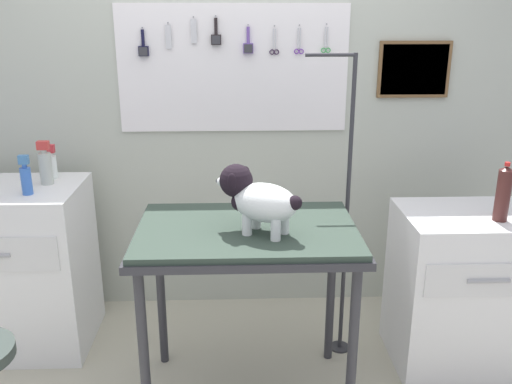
# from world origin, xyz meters

# --- Properties ---
(rear_wall_panel) EXTENTS (4.00, 0.11, 2.30)m
(rear_wall_panel) POSITION_xyz_m (0.01, 1.28, 1.16)
(rear_wall_panel) COLOR #B1B7A9
(rear_wall_panel) RESTS_ON ground
(grooming_table) EXTENTS (1.01, 0.68, 0.89)m
(grooming_table) POSITION_xyz_m (0.09, 0.31, 0.80)
(grooming_table) COLOR #2D2D33
(grooming_table) RESTS_ON ground
(grooming_arm) EXTENTS (0.30, 0.11, 1.62)m
(grooming_arm) POSITION_xyz_m (0.60, 0.67, 0.76)
(grooming_arm) COLOR #2D2D33
(grooming_arm) RESTS_ON ground
(dog) EXTENTS (0.39, 0.30, 0.30)m
(dog) POSITION_xyz_m (0.13, 0.25, 1.04)
(dog) COLOR white
(dog) RESTS_ON grooming_table
(counter_left) EXTENTS (0.80, 0.58, 0.93)m
(counter_left) POSITION_xyz_m (-1.19, 0.82, 0.46)
(counter_left) COLOR silver
(counter_left) RESTS_ON ground
(cabinet_right) EXTENTS (0.68, 0.54, 0.85)m
(cabinet_right) POSITION_xyz_m (1.21, 0.56, 0.42)
(cabinet_right) COLOR white
(cabinet_right) RESTS_ON ground
(detangler_spray) EXTENTS (0.05, 0.05, 0.20)m
(detangler_spray) POSITION_xyz_m (-1.02, 0.70, 1.01)
(detangler_spray) COLOR blue
(detangler_spray) RESTS_ON counter_left
(spray_bottle_tall) EXTENTS (0.07, 0.07, 0.23)m
(spray_bottle_tall) POSITION_xyz_m (-0.97, 0.87, 1.03)
(spray_bottle_tall) COLOR #B1B9B0
(spray_bottle_tall) RESTS_ON counter_left
(pump_bottle_white) EXTENTS (0.05, 0.05, 0.19)m
(pump_bottle_white) POSITION_xyz_m (-0.98, 0.99, 1.01)
(pump_bottle_white) COLOR white
(pump_bottle_white) RESTS_ON counter_left
(soda_bottle) EXTENTS (0.07, 0.07, 0.29)m
(soda_bottle) POSITION_xyz_m (1.31, 0.46, 0.98)
(soda_bottle) COLOR #46211E
(soda_bottle) RESTS_ON cabinet_right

